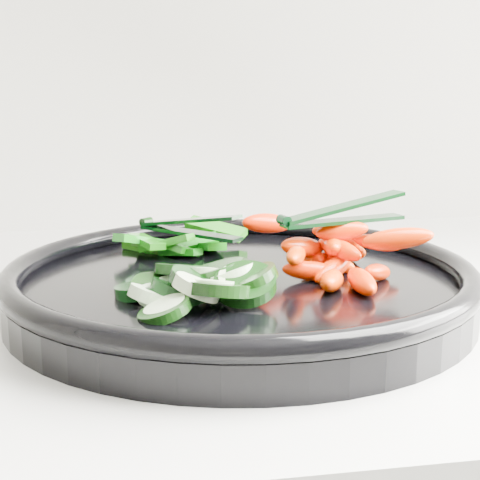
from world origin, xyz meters
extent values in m
cylinder|color=black|center=(0.24, 1.64, 0.94)|extent=(0.40, 0.40, 0.02)
torus|color=black|center=(0.24, 1.64, 0.96)|extent=(0.41, 0.41, 0.02)
cylinder|color=black|center=(0.18, 1.55, 0.96)|extent=(0.05, 0.05, 0.02)
cylinder|color=beige|center=(0.18, 1.55, 0.96)|extent=(0.04, 0.04, 0.02)
cylinder|color=black|center=(0.19, 1.59, 0.96)|extent=(0.06, 0.06, 0.03)
cylinder|color=#D4F5C4|center=(0.17, 1.58, 0.96)|extent=(0.05, 0.05, 0.02)
cylinder|color=black|center=(0.18, 1.60, 0.96)|extent=(0.04, 0.04, 0.02)
cylinder|color=beige|center=(0.19, 1.60, 0.96)|extent=(0.03, 0.03, 0.02)
cylinder|color=black|center=(0.19, 1.60, 0.96)|extent=(0.04, 0.04, 0.02)
cylinder|color=#D8EFBF|center=(0.19, 1.61, 0.96)|extent=(0.04, 0.04, 0.02)
cylinder|color=black|center=(0.17, 1.60, 0.96)|extent=(0.06, 0.06, 0.02)
cylinder|color=beige|center=(0.18, 1.60, 0.96)|extent=(0.04, 0.04, 0.01)
cylinder|color=black|center=(0.18, 1.60, 0.96)|extent=(0.04, 0.04, 0.01)
cylinder|color=beige|center=(0.18, 1.58, 0.96)|extent=(0.04, 0.04, 0.01)
cylinder|color=black|center=(0.18, 1.59, 0.96)|extent=(0.04, 0.04, 0.02)
cylinder|color=#E2F4C3|center=(0.18, 1.59, 0.96)|extent=(0.04, 0.04, 0.02)
cylinder|color=black|center=(0.24, 1.58, 0.97)|extent=(0.06, 0.06, 0.03)
cylinder|color=beige|center=(0.23, 1.59, 0.97)|extent=(0.05, 0.05, 0.03)
cylinder|color=black|center=(0.19, 1.62, 0.97)|extent=(0.05, 0.05, 0.02)
cylinder|color=beige|center=(0.21, 1.60, 0.97)|extent=(0.04, 0.04, 0.02)
cylinder|color=black|center=(0.20, 1.58, 0.97)|extent=(0.06, 0.06, 0.03)
cylinder|color=#E1F5C4|center=(0.20, 1.57, 0.97)|extent=(0.04, 0.04, 0.03)
cylinder|color=black|center=(0.24, 1.57, 0.97)|extent=(0.06, 0.05, 0.03)
cylinder|color=beige|center=(0.23, 1.58, 0.97)|extent=(0.04, 0.04, 0.02)
cylinder|color=black|center=(0.22, 1.61, 0.97)|extent=(0.06, 0.06, 0.02)
cylinder|color=#DAF9C7|center=(0.24, 1.59, 0.97)|extent=(0.04, 0.04, 0.02)
cylinder|color=black|center=(0.22, 1.56, 0.97)|extent=(0.06, 0.06, 0.02)
cylinder|color=#E2F7C6|center=(0.21, 1.57, 0.97)|extent=(0.04, 0.04, 0.01)
ellipsoid|color=#E44300|center=(0.32, 1.62, 0.96)|extent=(0.05, 0.04, 0.03)
ellipsoid|color=#E73800|center=(0.30, 1.62, 0.96)|extent=(0.05, 0.02, 0.02)
ellipsoid|color=#FF4100|center=(0.33, 1.58, 0.96)|extent=(0.02, 0.05, 0.02)
ellipsoid|color=#FC2B00|center=(0.31, 1.66, 0.96)|extent=(0.03, 0.05, 0.03)
ellipsoid|color=#FF1C00|center=(0.35, 1.61, 0.96)|extent=(0.04, 0.04, 0.02)
ellipsoid|color=#FF1000|center=(0.32, 1.66, 0.96)|extent=(0.03, 0.04, 0.02)
ellipsoid|color=#EC4500|center=(0.31, 1.59, 0.96)|extent=(0.04, 0.05, 0.02)
ellipsoid|color=#FF2400|center=(0.32, 1.64, 0.96)|extent=(0.05, 0.03, 0.02)
ellipsoid|color=red|center=(0.35, 1.68, 0.96)|extent=(0.03, 0.05, 0.02)
ellipsoid|color=#E25300|center=(0.28, 1.62, 0.98)|extent=(0.03, 0.05, 0.02)
ellipsoid|color=#FB3700|center=(0.35, 1.67, 0.98)|extent=(0.04, 0.05, 0.03)
ellipsoid|color=red|center=(0.32, 1.64, 0.98)|extent=(0.03, 0.05, 0.03)
ellipsoid|color=#FA4E00|center=(0.32, 1.63, 0.98)|extent=(0.03, 0.05, 0.02)
ellipsoid|color=#FF4700|center=(0.30, 1.64, 0.98)|extent=(0.05, 0.04, 0.03)
ellipsoid|color=red|center=(0.36, 1.65, 0.98)|extent=(0.04, 0.03, 0.02)
ellipsoid|color=#F43600|center=(0.33, 1.65, 0.99)|extent=(0.04, 0.03, 0.02)
ellipsoid|color=#FF1200|center=(0.27, 1.68, 0.99)|extent=(0.05, 0.03, 0.02)
ellipsoid|color=red|center=(0.33, 1.64, 0.99)|extent=(0.05, 0.02, 0.02)
ellipsoid|color=#E24D00|center=(0.36, 1.60, 0.99)|extent=(0.06, 0.03, 0.02)
cube|color=#116709|center=(0.21, 1.73, 0.96)|extent=(0.04, 0.05, 0.02)
cube|color=#0B6C0A|center=(0.23, 1.74, 0.96)|extent=(0.03, 0.06, 0.02)
cube|color=#096409|center=(0.20, 1.72, 0.96)|extent=(0.04, 0.04, 0.01)
cube|color=#0D740B|center=(0.21, 1.74, 0.96)|extent=(0.07, 0.02, 0.02)
cube|color=#09650B|center=(0.17, 1.75, 0.96)|extent=(0.05, 0.04, 0.01)
cube|color=#186109|center=(0.18, 1.75, 0.96)|extent=(0.04, 0.06, 0.03)
cube|color=#21710A|center=(0.19, 1.72, 0.97)|extent=(0.05, 0.04, 0.02)
cube|color=#0A7011|center=(0.17, 1.73, 0.97)|extent=(0.05, 0.04, 0.02)
cube|color=#1C700A|center=(0.17, 1.73, 0.97)|extent=(0.03, 0.05, 0.01)
cube|color=#0A7310|center=(0.24, 1.77, 0.97)|extent=(0.06, 0.05, 0.02)
cylinder|color=black|center=(0.28, 1.63, 1.00)|extent=(0.01, 0.01, 0.01)
cube|color=black|center=(0.33, 1.64, 1.00)|extent=(0.11, 0.04, 0.00)
cube|color=black|center=(0.33, 1.64, 1.01)|extent=(0.11, 0.04, 0.02)
cylinder|color=black|center=(0.17, 1.77, 0.98)|extent=(0.01, 0.01, 0.01)
cube|color=black|center=(0.21, 1.73, 0.97)|extent=(0.09, 0.09, 0.00)
cube|color=black|center=(0.21, 1.73, 0.99)|extent=(0.09, 0.09, 0.02)
camera|label=1|loc=(0.16, 1.13, 1.10)|focal=50.00mm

